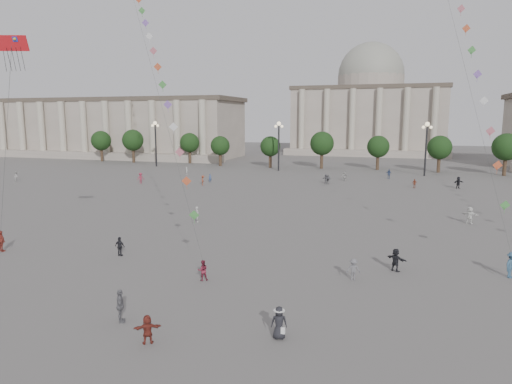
% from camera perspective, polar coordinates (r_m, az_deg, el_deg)
% --- Properties ---
extents(ground, '(360.00, 360.00, 0.00)m').
position_cam_1_polar(ground, '(30.08, -3.38, -13.08)').
color(ground, '#5A5755').
rests_on(ground, ground).
extents(hall_west, '(84.00, 26.22, 17.20)m').
position_cam_1_polar(hall_west, '(146.96, -18.07, 7.64)').
color(hall_west, gray).
rests_on(hall_west, ground).
extents(hall_central, '(48.30, 34.30, 35.50)m').
position_cam_1_polar(hall_central, '(155.55, 13.97, 10.02)').
color(hall_central, gray).
rests_on(hall_central, ground).
extents(tree_row, '(137.12, 5.12, 8.00)m').
position_cam_1_polar(tree_row, '(104.63, 11.99, 5.75)').
color(tree_row, '#36271B').
rests_on(tree_row, ground).
extents(lamp_post_far_west, '(2.00, 0.90, 10.65)m').
position_cam_1_polar(lamp_post_far_west, '(110.68, -12.46, 6.93)').
color(lamp_post_far_west, '#262628').
rests_on(lamp_post_far_west, ground).
extents(lamp_post_mid_west, '(2.00, 0.90, 10.65)m').
position_cam_1_polar(lamp_post_mid_west, '(99.26, 2.86, 6.89)').
color(lamp_post_mid_west, '#262628').
rests_on(lamp_post_mid_west, ground).
extents(lamp_post_mid_east, '(2.00, 0.90, 10.65)m').
position_cam_1_polar(lamp_post_mid_east, '(96.20, 20.54, 6.25)').
color(lamp_post_mid_east, '#262628').
rests_on(lamp_post_mid_east, ground).
extents(person_crowd_0, '(1.08, 0.46, 1.82)m').
position_cam_1_polar(person_crowd_0, '(89.90, 16.27, 2.17)').
color(person_crowd_0, '#334773').
rests_on(person_crowd_0, ground).
extents(person_crowd_1, '(1.09, 1.15, 1.87)m').
position_cam_1_polar(person_crowd_1, '(93.23, -27.77, 1.73)').
color(person_crowd_1, '#B4B4B0').
rests_on(person_crowd_1, ground).
extents(person_crowd_2, '(1.36, 1.38, 1.91)m').
position_cam_1_polar(person_crowd_2, '(82.70, -14.22, 1.70)').
color(person_crowd_2, '#95283F').
rests_on(person_crowd_2, ground).
extents(person_crowd_3, '(1.64, 1.33, 1.76)m').
position_cam_1_polar(person_crowd_3, '(36.18, 17.06, -8.12)').
color(person_crowd_3, black).
rests_on(person_crowd_3, ground).
extents(person_crowd_4, '(1.37, 1.42, 1.62)m').
position_cam_1_polar(person_crowd_4, '(85.61, 11.00, 1.96)').
color(person_crowd_4, beige).
rests_on(person_crowd_4, ground).
extents(person_crowd_6, '(1.11, 0.77, 1.58)m').
position_cam_1_polar(person_crowd_6, '(33.52, 12.09, -9.46)').
color(person_crowd_6, slate).
rests_on(person_crowd_6, ground).
extents(person_crowd_7, '(1.82, 1.18, 1.88)m').
position_cam_1_polar(person_crowd_7, '(54.90, 25.16, -2.65)').
color(person_crowd_7, white).
rests_on(person_crowd_7, ground).
extents(person_crowd_9, '(1.81, 1.49, 1.94)m').
position_cam_1_polar(person_crowd_9, '(81.51, 23.97, 1.08)').
color(person_crowd_9, black).
rests_on(person_crowd_9, ground).
extents(person_crowd_10, '(0.44, 0.59, 1.49)m').
position_cam_1_polar(person_crowd_10, '(94.23, -8.64, 2.64)').
color(person_crowd_10, silver).
rests_on(person_crowd_10, ground).
extents(person_crowd_12, '(1.65, 1.13, 1.71)m').
position_cam_1_polar(person_crowd_12, '(80.57, 8.76, 1.61)').
color(person_crowd_12, slate).
rests_on(person_crowd_12, ground).
extents(person_crowd_13, '(0.66, 0.75, 1.74)m').
position_cam_1_polar(person_crowd_13, '(50.94, -7.35, -2.78)').
color(person_crowd_13, '#AEAEAA').
rests_on(person_crowd_13, ground).
extents(person_crowd_16, '(0.96, 0.50, 1.57)m').
position_cam_1_polar(person_crowd_16, '(80.77, 9.00, 1.57)').
color(person_crowd_16, slate).
rests_on(person_crowd_16, ground).
extents(person_crowd_17, '(0.93, 1.25, 1.73)m').
position_cam_1_polar(person_crowd_17, '(78.41, -6.65, 1.45)').
color(person_crowd_17, brown).
rests_on(person_crowd_17, ground).
extents(person_crowd_18, '(0.95, 0.61, 1.51)m').
position_cam_1_polar(person_crowd_18, '(79.34, 19.21, 1.01)').
color(person_crowd_18, brown).
rests_on(person_crowd_18, ground).
extents(person_crowd_19, '(0.67, 0.66, 1.56)m').
position_cam_1_polar(person_crowd_19, '(81.88, -5.75, 1.74)').
color(person_crowd_19, '#364C7B').
rests_on(person_crowd_19, ground).
extents(tourist_0, '(1.17, 0.72, 1.86)m').
position_cam_1_polar(tourist_0, '(45.19, -29.24, -5.38)').
color(tourist_0, maroon).
rests_on(tourist_0, ground).
extents(tourist_2, '(1.44, 1.11, 1.52)m').
position_cam_1_polar(tourist_2, '(24.92, -13.42, -16.36)').
color(tourist_2, maroon).
rests_on(tourist_2, ground).
extents(tourist_3, '(1.00, 1.21, 1.93)m').
position_cam_1_polar(tourist_3, '(27.51, -16.60, -13.50)').
color(tourist_3, slate).
rests_on(tourist_3, ground).
extents(tourist_4, '(1.00, 0.51, 1.63)m').
position_cam_1_polar(tourist_4, '(39.96, -16.65, -6.54)').
color(tourist_4, black).
rests_on(tourist_4, ground).
extents(kite_flyer_0, '(0.91, 0.84, 1.49)m').
position_cam_1_polar(kite_flyer_0, '(33.00, -6.67, -9.70)').
color(kite_flyer_0, maroon).
rests_on(kite_flyer_0, ground).
extents(kite_flyer_1, '(1.32, 1.42, 1.92)m').
position_cam_1_polar(kite_flyer_1, '(37.98, 29.31, -7.96)').
color(kite_flyer_1, '#345775').
rests_on(kite_flyer_1, ground).
extents(hat_person, '(0.97, 0.77, 1.74)m').
position_cam_1_polar(hat_person, '(24.71, 2.91, -15.95)').
color(hat_person, black).
rests_on(hat_person, ground).
extents(dragon_kite, '(4.20, 2.23, 16.51)m').
position_cam_1_polar(dragon_kite, '(37.63, -28.12, 14.84)').
color(dragon_kite, red).
rests_on(dragon_kite, ground).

